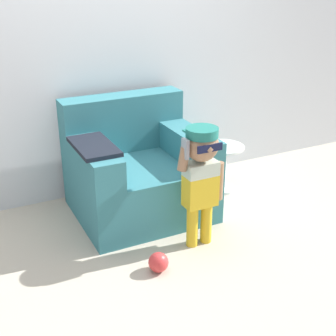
{
  "coord_description": "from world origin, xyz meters",
  "views": [
    {
      "loc": [
        -1.24,
        -2.94,
        1.83
      ],
      "look_at": [
        0.14,
        -0.17,
        0.49
      ],
      "focal_mm": 50.0,
      "sensor_mm": 36.0,
      "label": 1
    }
  ],
  "objects": [
    {
      "name": "armchair",
      "position": [
        0.04,
        0.19,
        0.34
      ],
      "size": [
        1.02,
        0.89,
        0.89
      ],
      "color": "teal",
      "rests_on": "ground_plane"
    },
    {
      "name": "side_table",
      "position": [
        0.85,
        0.2,
        0.25
      ],
      "size": [
        0.36,
        0.36,
        0.41
      ],
      "color": "white",
      "rests_on": "ground_plane"
    },
    {
      "name": "person_child",
      "position": [
        0.23,
        -0.47,
        0.58
      ],
      "size": [
        0.36,
        0.27,
        0.87
      ],
      "color": "gold",
      "rests_on": "ground_plane"
    },
    {
      "name": "wall_back",
      "position": [
        0.0,
        0.68,
        1.3
      ],
      "size": [
        10.0,
        0.05,
        2.6
      ],
      "color": "silver",
      "rests_on": "ground_plane"
    },
    {
      "name": "ground_plane",
      "position": [
        0.0,
        0.0,
        0.0
      ],
      "size": [
        10.0,
        10.0,
        0.0
      ],
      "primitive_type": "plane",
      "color": "#BCB29E"
    },
    {
      "name": "toy_ball",
      "position": [
        -0.17,
        -0.65,
        0.07
      ],
      "size": [
        0.13,
        0.13,
        0.13
      ],
      "color": "#D13838",
      "rests_on": "ground_plane"
    }
  ]
}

